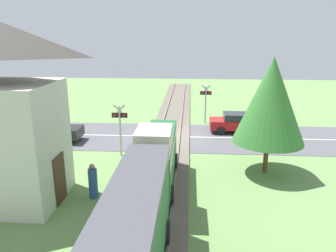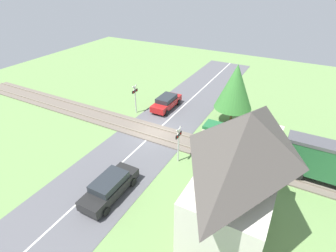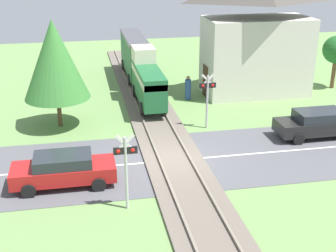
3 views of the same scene
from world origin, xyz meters
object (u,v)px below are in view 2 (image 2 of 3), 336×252
Objects in this scene: crossing_signal_west_approach at (135,95)px; station_building at (237,186)px; train at (292,152)px; car_near_crossing at (166,102)px; car_far_side at (110,187)px; crossing_signal_east_approach at (179,140)px; pedestrian_by_station at (243,176)px.

station_building reaches higher than crossing_signal_west_approach.
car_near_crossing is at bearing -111.18° from train.
train is at bearing 128.57° from car_far_side.
car_far_side is (8.05, -10.10, -1.09)m from train.
car_near_crossing is 3.58m from crossing_signal_west_approach.
crossing_signal_west_approach reaches higher than car_near_crossing.
car_near_crossing is 9.35m from crossing_signal_east_approach.
car_far_side is at bearing 12.42° from car_near_crossing.
car_near_crossing is 2.74× the size of pedestrian_by_station.
crossing_signal_west_approach is at bearing -124.72° from crossing_signal_east_approach.
crossing_signal_east_approach is at bearing -91.74° from pedestrian_by_station.
car_far_side is at bearing 26.09° from crossing_signal_west_approach.
car_near_crossing is at bearing -145.66° from crossing_signal_east_approach.
station_building reaches higher than train.
train is 13.96m from car_near_crossing.
car_near_crossing is at bearing -139.14° from station_building.
car_near_crossing is 12.99m from pedestrian_by_station.
crossing_signal_west_approach is 16.72m from station_building.
car_near_crossing is 1.39× the size of crossing_signal_west_approach.
crossing_signal_east_approach is (2.63, -7.75, 0.13)m from train.
crossing_signal_west_approach is (-2.63, -15.33, 0.13)m from train.
car_far_side reaches higher than car_near_crossing.
crossing_signal_east_approach is 5.31m from pedestrian_by_station.
train is 15.55m from crossing_signal_west_approach.
pedestrian_by_station is at bearing 53.04° from car_near_crossing.
train reaches higher than car_near_crossing.
pedestrian_by_station is (7.81, 10.38, -0.03)m from car_near_crossing.
car_near_crossing is 13.39m from car_far_side.
car_near_crossing is at bearing -126.96° from pedestrian_by_station.
car_far_side is 9.17m from pedestrian_by_station.
pedestrian_by_station is at bearing 66.98° from crossing_signal_west_approach.
car_far_side is 1.45× the size of crossing_signal_east_approach.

